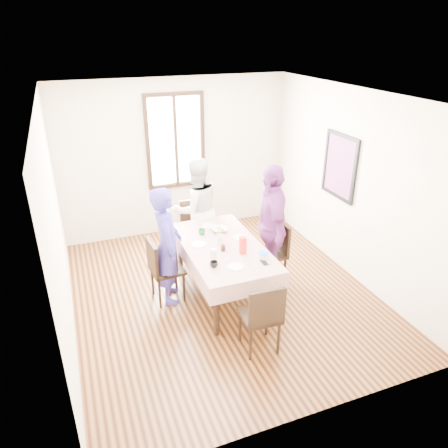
{
  "coord_description": "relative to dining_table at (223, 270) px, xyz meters",
  "views": [
    {
      "loc": [
        -1.76,
        -4.67,
        3.43
      ],
      "look_at": [
        0.01,
        -0.06,
        1.1
      ],
      "focal_mm": 33.79,
      "sensor_mm": 36.0,
      "label": 1
    }
  ],
  "objects": [
    {
      "name": "plate_left",
      "position": [
        -0.29,
        0.13,
        0.39
      ],
      "size": [
        0.2,
        0.2,
        0.01
      ],
      "primitive_type": "cylinder",
      "color": "white",
      "rests_on": "tablecloth"
    },
    {
      "name": "chair_right",
      "position": [
        0.74,
        0.05,
        0.08
      ],
      "size": [
        0.42,
        0.42,
        0.91
      ],
      "primitive_type": "cube",
      "rotation": [
        0.0,
        0.0,
        1.57
      ],
      "color": "black",
      "rests_on": "ground"
    },
    {
      "name": "right_wall",
      "position": [
        1.99,
        0.01,
        0.98
      ],
      "size": [
        0.0,
        4.5,
        4.5
      ],
      "primitive_type": "plane",
      "rotation": [
        1.57,
        0.0,
        -1.57
      ],
      "color": "beige",
      "rests_on": "ground"
    },
    {
      "name": "butter_lid",
      "position": [
        0.35,
        -0.51,
        0.46
      ],
      "size": [
        0.12,
        0.12,
        0.01
      ],
      "primitive_type": "cylinder",
      "color": "blue",
      "rests_on": "butter_tub"
    },
    {
      "name": "tablecloth",
      "position": [
        0.0,
        0.0,
        0.38
      ],
      "size": [
        1.01,
        1.84,
        0.01
      ],
      "primitive_type": "cube",
      "color": "#580E0C",
      "rests_on": "dining_table"
    },
    {
      "name": "chair_far",
      "position": [
        0.0,
        1.18,
        0.08
      ],
      "size": [
        0.42,
        0.42,
        0.91
      ],
      "primitive_type": "cube",
      "rotation": [
        0.0,
        0.0,
        3.15
      ],
      "color": "black",
      "rests_on": "ground"
    },
    {
      "name": "plate_near",
      "position": [
        -0.05,
        -0.58,
        0.39
      ],
      "size": [
        0.2,
        0.2,
        0.01
      ],
      "primitive_type": "cylinder",
      "color": "white",
      "rests_on": "tablecloth"
    },
    {
      "name": "butter_tub",
      "position": [
        0.35,
        -0.51,
        0.42
      ],
      "size": [
        0.13,
        0.13,
        0.07
      ],
      "primitive_type": "cylinder",
      "color": "white",
      "rests_on": "tablecloth"
    },
    {
      "name": "plate_far",
      "position": [
        0.02,
        0.64,
        0.39
      ],
      "size": [
        0.2,
        0.2,
        0.01
      ],
      "primitive_type": "cylinder",
      "color": "white",
      "rests_on": "tablecloth"
    },
    {
      "name": "back_wall",
      "position": [
        -0.01,
        2.26,
        0.98
      ],
      "size": [
        4.0,
        0.0,
        4.0
      ],
      "primitive_type": "plane",
      "rotation": [
        1.57,
        0.0,
        0.0
      ],
      "color": "beige",
      "rests_on": "ground"
    },
    {
      "name": "smartphone",
      "position": [
        0.32,
        -0.62,
        0.39
      ],
      "size": [
        0.07,
        0.13,
        0.01
      ],
      "primitive_type": "cube",
      "color": "black",
      "rests_on": "tablecloth"
    },
    {
      "name": "plate_right",
      "position": [
        0.3,
        0.13,
        0.39
      ],
      "size": [
        0.2,
        0.2,
        0.01
      ],
      "primitive_type": "cylinder",
      "color": "white",
      "rests_on": "tablecloth"
    },
    {
      "name": "chair_left",
      "position": [
        -0.74,
        0.16,
        0.08
      ],
      "size": [
        0.45,
        0.45,
        0.91
      ],
      "primitive_type": "cube",
      "rotation": [
        0.0,
        0.0,
        -1.5
      ],
      "color": "black",
      "rests_on": "ground"
    },
    {
      "name": "flower_bunch",
      "position": [
        -0.02,
        0.04,
        0.59
      ],
      "size": [
        0.09,
        0.09,
        0.1
      ],
      "primitive_type": null,
      "color": "yellow",
      "rests_on": "flower_vase"
    },
    {
      "name": "person_right",
      "position": [
        0.72,
        0.05,
        0.52
      ],
      "size": [
        0.7,
        1.13,
        1.79
      ],
      "primitive_type": "imported",
      "rotation": [
        0.0,
        0.0,
        -1.84
      ],
      "color": "#79337E",
      "rests_on": "ground"
    },
    {
      "name": "person_far",
      "position": [
        0.0,
        1.16,
        0.45
      ],
      "size": [
        0.85,
        0.69,
        1.65
      ],
      "primitive_type": "imported",
      "rotation": [
        0.0,
        0.0,
        3.23
      ],
      "color": "beige",
      "rests_on": "ground"
    },
    {
      "name": "mug_flag",
      "position": [
        0.25,
        -0.12,
        0.43
      ],
      "size": [
        0.11,
        0.11,
        0.08
      ],
      "primitive_type": "imported",
      "rotation": [
        0.0,
        0.0,
        0.23
      ],
      "color": "red",
      "rests_on": "tablecloth"
    },
    {
      "name": "flower_vase",
      "position": [
        -0.02,
        0.04,
        0.46
      ],
      "size": [
        0.08,
        0.08,
        0.15
      ],
      "primitive_type": "cylinder",
      "color": "silver",
      "rests_on": "tablecloth"
    },
    {
      "name": "juice_carton",
      "position": [
        0.16,
        -0.3,
        0.5
      ],
      "size": [
        0.07,
        0.07,
        0.23
      ],
      "primitive_type": "cube",
      "color": "red",
      "rests_on": "tablecloth"
    },
    {
      "name": "chair_near",
      "position": [
        0.0,
        -1.18,
        0.08
      ],
      "size": [
        0.44,
        0.44,
        0.91
      ],
      "primitive_type": "cube",
      "rotation": [
        0.0,
        0.0,
        -0.05
      ],
      "color": "black",
      "rests_on": "ground"
    },
    {
      "name": "dining_table",
      "position": [
        0.0,
        0.0,
        0.0
      ],
      "size": [
        0.89,
        1.72,
        0.75
      ],
      "primitive_type": "cube",
      "color": "black",
      "rests_on": "ground"
    },
    {
      "name": "ground",
      "position": [
        -0.01,
        0.01,
        -0.38
      ],
      "size": [
        4.5,
        4.5,
        0.0
      ],
      "primitive_type": "plane",
      "color": "black",
      "rests_on": "ground"
    },
    {
      "name": "mug_black",
      "position": [
        -0.3,
        -0.49,
        0.43
      ],
      "size": [
        0.11,
        0.11,
        0.08
      ],
      "primitive_type": "imported",
      "rotation": [
        0.0,
        0.0,
        0.1
      ],
      "color": "black",
      "rests_on": "tablecloth"
    },
    {
      "name": "jam_jar",
      "position": [
        -0.05,
        -0.15,
        0.43
      ],
      "size": [
        0.06,
        0.06,
        0.08
      ],
      "primitive_type": "cylinder",
      "color": "black",
      "rests_on": "tablecloth"
    },
    {
      "name": "art_poster",
      "position": [
        1.97,
        0.31,
        1.18
      ],
      "size": [
        0.04,
        0.76,
        0.96
      ],
      "primitive_type": "cube",
      "color": "red",
      "rests_on": "right_wall"
    },
    {
      "name": "serving_bowl",
      "position": [
        0.11,
        0.41,
        0.41
      ],
      "size": [
        0.24,
        0.24,
        0.06
      ],
      "primitive_type": "imported",
      "rotation": [
        0.0,
        0.0,
        -0.09
      ],
      "color": "white",
      "rests_on": "tablecloth"
    },
    {
      "name": "window_frame",
      "position": [
        -0.01,
        2.24,
        1.27
      ],
      "size": [
        1.02,
        0.06,
        1.62
      ],
      "primitive_type": "cube",
      "color": "black",
      "rests_on": "back_wall"
    },
    {
      "name": "drinking_glass",
      "position": [
        -0.22,
        -0.25,
        0.44
      ],
      "size": [
        0.08,
        0.08,
        0.11
      ],
      "primitive_type": "cylinder",
      "color": "silver",
      "rests_on": "tablecloth"
    },
    {
      "name": "mug_green",
      "position": [
        -0.16,
        0.42,
        0.43
      ],
      "size": [
        0.14,
        0.14,
        0.08
      ],
      "primitive_type": "imported",
      "rotation": [
        0.0,
        0.0,
        -0.72
      ],
      "color": "#0C7226",
      "rests_on": "tablecloth"
    },
    {
      "name": "person_left",
      "position": [
        -0.72,
        0.16,
        0.44
      ],
      "size": [
        0.48,
        0.65,
        1.63
      ],
      "primitive_type": "imported",
      "rotation": [
        0.0,
        0.0,
        1.41
      ],
      "color": "#3A3097",
      "rests_on": "ground"
    },
    {
      "name": "window_pane",
      "position": [
        -0.01,
        2.25,
        1.27
      ],
      "size": [
        0.9,
        0.02,
        1.5
      ],
      "primitive_type": "cube",
      "color": "white",
      "rests_on": "back_wall"
    }
  ]
}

